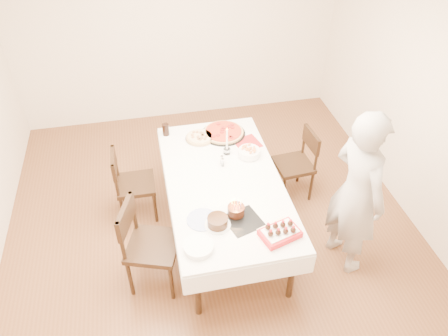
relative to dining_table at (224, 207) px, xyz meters
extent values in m
plane|color=brown|center=(-0.12, 0.03, -0.38)|extent=(5.00, 5.00, 0.00)
cube|color=beige|center=(-0.12, 2.53, 0.98)|extent=(4.50, 0.04, 2.70)
cube|color=beige|center=(2.13, 0.03, 0.98)|extent=(0.04, 5.00, 2.70)
cube|color=white|center=(0.00, 0.00, 0.00)|extent=(1.92, 2.42, 0.75)
imported|color=#B0AAA6|center=(1.13, -0.59, 0.52)|extent=(0.57, 0.74, 1.78)
cylinder|color=beige|center=(-0.12, 0.76, 0.40)|extent=(0.36, 0.36, 0.04)
cylinder|color=red|center=(0.16, 0.80, 0.40)|extent=(0.54, 0.54, 0.04)
cube|color=#B21E1E|center=(0.39, 0.57, 0.38)|extent=(0.33, 0.33, 0.01)
cylinder|color=white|center=(0.35, 0.34, 0.42)|extent=(0.25, 0.25, 0.07)
cylinder|color=white|center=(0.12, 0.43, 0.54)|extent=(0.09, 0.09, 0.34)
cylinder|color=black|center=(-0.48, 0.92, 0.45)|extent=(0.09, 0.09, 0.14)
cylinder|color=black|center=(-0.18, -0.58, 0.42)|extent=(0.28, 0.28, 0.10)
cube|color=black|center=(0.06, -0.58, 0.38)|extent=(0.38, 0.38, 0.01)
cylinder|color=#3D1E10|center=(0.01, -0.49, 0.46)|extent=(0.16, 0.16, 0.15)
cube|color=beige|center=(0.32, -0.75, 0.38)|extent=(0.35, 0.29, 0.02)
cylinder|color=white|center=(-0.39, -0.82, 0.40)|extent=(0.34, 0.34, 0.05)
cylinder|color=white|center=(-0.30, -0.49, 0.38)|extent=(0.32, 0.32, 0.01)
camera|label=1|loc=(-0.68, -3.23, 3.27)|focal=35.00mm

